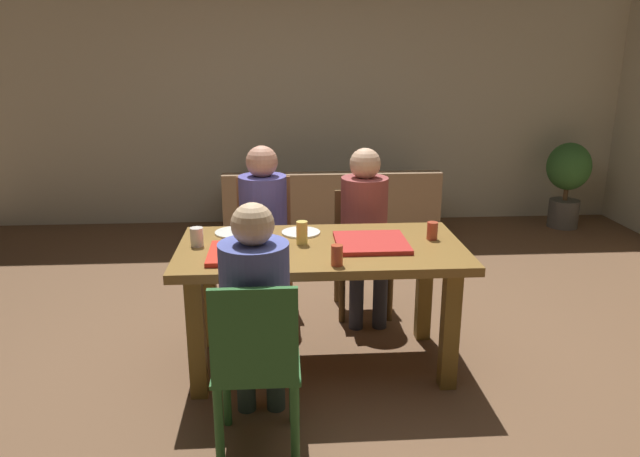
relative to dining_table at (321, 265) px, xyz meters
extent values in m
plane|color=brown|center=(0.00, 0.00, -0.65)|extent=(20.00, 20.00, 0.00)
cube|color=beige|center=(0.00, 3.34, 0.82)|extent=(7.24, 0.12, 2.95)
cube|color=brown|center=(0.00, 0.00, 0.10)|extent=(1.67, 0.88, 0.05)
cube|color=brown|center=(-0.71, -0.31, -0.29)|extent=(0.09, 0.09, 0.72)
cube|color=brown|center=(0.71, -0.31, -0.29)|extent=(0.09, 0.09, 0.72)
cube|color=brown|center=(-0.71, 0.31, -0.29)|extent=(0.09, 0.09, 0.72)
cube|color=brown|center=(0.71, 0.31, -0.29)|extent=(0.09, 0.09, 0.72)
cylinder|color=brown|center=(0.53, 0.59, -0.43)|extent=(0.05, 0.05, 0.45)
cylinder|color=brown|center=(0.19, 0.59, -0.43)|extent=(0.05, 0.05, 0.45)
cylinder|color=brown|center=(0.53, 0.96, -0.43)|extent=(0.05, 0.05, 0.45)
cylinder|color=brown|center=(0.19, 0.96, -0.43)|extent=(0.05, 0.05, 0.45)
cube|color=brown|center=(0.36, 0.77, -0.19)|extent=(0.41, 0.43, 0.02)
cube|color=brown|center=(0.36, 0.97, 0.02)|extent=(0.39, 0.03, 0.40)
cylinder|color=#2E3242|center=(0.44, 0.48, -0.42)|extent=(0.10, 0.10, 0.47)
cylinder|color=#2E3242|center=(0.28, 0.48, -0.42)|extent=(0.10, 0.10, 0.47)
cube|color=#2E3242|center=(0.36, 0.62, -0.13)|extent=(0.30, 0.31, 0.11)
cylinder|color=#984441|center=(0.36, 0.77, 0.12)|extent=(0.33, 0.33, 0.49)
sphere|color=#D7A984|center=(0.36, 0.77, 0.46)|extent=(0.22, 0.22, 0.22)
cylinder|color=#9A5E34|center=(-0.18, 0.62, -0.43)|extent=(0.04, 0.04, 0.45)
cylinder|color=#9A5E34|center=(-0.53, 0.62, -0.43)|extent=(0.04, 0.04, 0.45)
cylinder|color=#9A5E34|center=(-0.18, 0.98, -0.43)|extent=(0.04, 0.04, 0.45)
cylinder|color=#9A5E34|center=(-0.53, 0.98, -0.43)|extent=(0.04, 0.04, 0.45)
cube|color=#9A5E34|center=(-0.36, 0.80, -0.19)|extent=(0.41, 0.43, 0.02)
cube|color=#9A5E34|center=(-0.36, 0.99, 0.08)|extent=(0.39, 0.03, 0.51)
cylinder|color=#3E303E|center=(-0.27, 0.48, -0.42)|extent=(0.10, 0.10, 0.47)
cylinder|color=#3E303E|center=(-0.44, 0.48, -0.42)|extent=(0.10, 0.10, 0.47)
cube|color=#3E303E|center=(-0.36, 0.63, -0.13)|extent=(0.30, 0.34, 0.11)
cylinder|color=#5551A5|center=(-0.36, 0.80, 0.12)|extent=(0.34, 0.34, 0.51)
sphere|color=tan|center=(-0.36, 0.80, 0.48)|extent=(0.22, 0.22, 0.22)
cylinder|color=#2C652E|center=(-0.53, -0.59, -0.43)|extent=(0.04, 0.04, 0.45)
cylinder|color=#2C652E|center=(-0.19, -0.59, -0.43)|extent=(0.04, 0.04, 0.45)
cylinder|color=#2C652E|center=(-0.53, -0.98, -0.43)|extent=(0.04, 0.04, 0.45)
cylinder|color=#2C652E|center=(-0.19, -0.98, -0.43)|extent=(0.04, 0.04, 0.45)
cube|color=#2C652E|center=(-0.36, -0.79, -0.19)|extent=(0.40, 0.44, 0.02)
cube|color=#2C652E|center=(-0.36, -0.99, 0.04)|extent=(0.38, 0.03, 0.45)
cylinder|color=#30433E|center=(-0.44, -0.47, -0.42)|extent=(0.10, 0.10, 0.47)
cylinder|color=#30433E|center=(-0.28, -0.47, -0.42)|extent=(0.10, 0.10, 0.47)
cube|color=#30433E|center=(-0.36, -0.62, -0.13)|extent=(0.29, 0.34, 0.11)
cylinder|color=#4D57A3|center=(-0.36, -0.79, 0.13)|extent=(0.32, 0.32, 0.53)
sphere|color=#D9B488|center=(-0.36, -0.79, 0.48)|extent=(0.19, 0.19, 0.19)
cube|color=#B12823|center=(0.29, -0.01, 0.13)|extent=(0.42, 0.42, 0.03)
cube|color=red|center=(-0.44, -0.15, 0.13)|extent=(0.40, 0.40, 0.03)
cylinder|color=white|center=(-0.11, 0.25, 0.13)|extent=(0.24, 0.24, 0.01)
cylinder|color=white|center=(-0.52, 0.28, 0.13)|extent=(0.25, 0.25, 0.01)
cylinder|color=#E1CC60|center=(-0.11, 0.03, 0.19)|extent=(0.07, 0.07, 0.14)
cylinder|color=#B5442C|center=(0.68, 0.07, 0.17)|extent=(0.07, 0.07, 0.11)
cylinder|color=#B84528|center=(0.06, -0.34, 0.18)|extent=(0.06, 0.06, 0.11)
cylinder|color=silver|center=(-0.72, 0.04, 0.18)|extent=(0.08, 0.08, 0.11)
cube|color=#937352|center=(0.27, 2.67, -0.45)|extent=(2.11, 0.91, 0.40)
cube|color=#937352|center=(0.27, 2.29, -0.08)|extent=(2.11, 0.16, 0.34)
cube|color=#937352|center=(-0.68, 2.67, -0.16)|extent=(0.20, 0.87, 0.18)
cube|color=#937352|center=(1.22, 2.67, -0.16)|extent=(0.20, 0.87, 0.18)
cylinder|color=#5A5853|center=(2.86, 2.83, -0.50)|extent=(0.32, 0.32, 0.30)
cylinder|color=brown|center=(2.86, 2.83, -0.26)|extent=(0.05, 0.05, 0.19)
ellipsoid|color=#397735|center=(2.86, 2.83, 0.02)|extent=(0.46, 0.46, 0.51)
camera|label=1|loc=(-0.23, -3.32, 1.21)|focal=33.63mm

